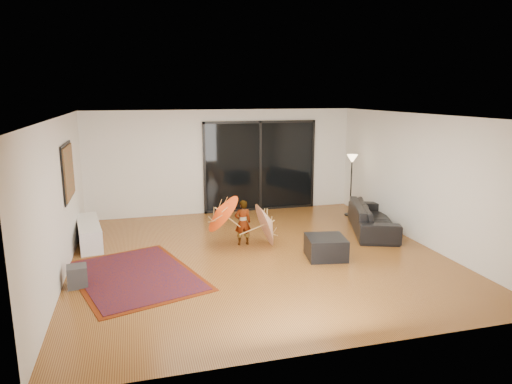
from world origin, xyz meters
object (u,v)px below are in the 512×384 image
object	(u,v)px
child	(243,222)
sofa	(373,218)
media_console	(89,233)
ottoman	(326,247)

from	to	relation	value
child	sofa	bearing A→B (deg)	-177.76
sofa	media_console	bearing A→B (deg)	102.76
sofa	child	xyz separation A→B (m)	(-3.09, -0.13, 0.16)
child	media_console	bearing A→B (deg)	-16.55
media_console	ottoman	size ratio (longest dim) A/B	2.34
sofa	ottoman	bearing A→B (deg)	147.09
ottoman	child	world-z (taller)	child
sofa	ottoman	distance (m)	2.17
ottoman	child	bearing A→B (deg)	139.11
media_console	sofa	bearing A→B (deg)	-15.22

